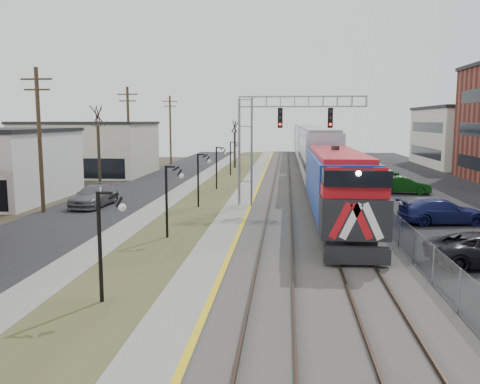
# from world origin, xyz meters

# --- Properties ---
(street_west) EXTENTS (7.00, 120.00, 0.04)m
(street_west) POSITION_xyz_m (-11.50, 35.00, 0.02)
(street_west) COLOR black
(street_west) RESTS_ON ground
(sidewalk) EXTENTS (2.00, 120.00, 0.08)m
(sidewalk) POSITION_xyz_m (-7.00, 35.00, 0.04)
(sidewalk) COLOR gray
(sidewalk) RESTS_ON ground
(grass_median) EXTENTS (4.00, 120.00, 0.06)m
(grass_median) POSITION_xyz_m (-4.00, 35.00, 0.03)
(grass_median) COLOR #474B28
(grass_median) RESTS_ON ground
(platform) EXTENTS (2.00, 120.00, 0.24)m
(platform) POSITION_xyz_m (-1.00, 35.00, 0.12)
(platform) COLOR gray
(platform) RESTS_ON ground
(ballast_bed) EXTENTS (8.00, 120.00, 0.20)m
(ballast_bed) POSITION_xyz_m (4.00, 35.00, 0.10)
(ballast_bed) COLOR #595651
(ballast_bed) RESTS_ON ground
(parking_lot) EXTENTS (16.00, 120.00, 0.04)m
(parking_lot) POSITION_xyz_m (16.00, 35.00, 0.02)
(parking_lot) COLOR black
(parking_lot) RESTS_ON ground
(platform_edge) EXTENTS (0.24, 120.00, 0.01)m
(platform_edge) POSITION_xyz_m (-0.12, 35.00, 0.24)
(platform_edge) COLOR gold
(platform_edge) RESTS_ON platform
(track_near) EXTENTS (1.58, 120.00, 0.15)m
(track_near) POSITION_xyz_m (2.00, 35.00, 0.28)
(track_near) COLOR #2D2119
(track_near) RESTS_ON ballast_bed
(track_far) EXTENTS (1.58, 120.00, 0.15)m
(track_far) POSITION_xyz_m (5.50, 35.00, 0.28)
(track_far) COLOR #2D2119
(track_far) RESTS_ON ballast_bed
(train) EXTENTS (3.00, 85.85, 5.33)m
(train) POSITION_xyz_m (5.50, 57.12, 2.92)
(train) COLOR #13329B
(train) RESTS_ON ground
(signal_gantry) EXTENTS (9.00, 1.07, 8.15)m
(signal_gantry) POSITION_xyz_m (1.22, 27.99, 5.59)
(signal_gantry) COLOR gray
(signal_gantry) RESTS_ON ground
(lampposts) EXTENTS (0.14, 62.14, 4.00)m
(lampposts) POSITION_xyz_m (-4.00, 18.29, 2.00)
(lampposts) COLOR black
(lampposts) RESTS_ON ground
(utility_poles) EXTENTS (0.28, 80.28, 10.00)m
(utility_poles) POSITION_xyz_m (-14.50, 25.00, 5.00)
(utility_poles) COLOR #4C3823
(utility_poles) RESTS_ON ground
(fence) EXTENTS (0.04, 120.00, 1.60)m
(fence) POSITION_xyz_m (8.20, 35.00, 0.80)
(fence) COLOR gray
(fence) RESTS_ON ground
(bare_trees) EXTENTS (12.30, 42.30, 5.95)m
(bare_trees) POSITION_xyz_m (-12.66, 38.91, 2.70)
(bare_trees) COLOR #382D23
(bare_trees) RESTS_ON ground
(car_lot_d) EXTENTS (5.57, 2.89, 1.54)m
(car_lot_d) POSITION_xyz_m (12.16, 23.31, 0.77)
(car_lot_d) COLOR navy
(car_lot_d) RESTS_ON ground
(car_lot_e) EXTENTS (4.80, 3.36, 1.52)m
(car_lot_e) POSITION_xyz_m (12.06, 24.72, 0.76)
(car_lot_e) COLOR slate
(car_lot_e) RESTS_ON ground
(car_lot_f) EXTENTS (4.71, 2.19, 1.49)m
(car_lot_f) POSITION_xyz_m (12.84, 36.66, 0.75)
(car_lot_f) COLOR #0B3B0D
(car_lot_f) RESTS_ON ground
(car_street_b) EXTENTS (2.54, 5.57, 1.58)m
(car_street_b) POSITION_xyz_m (-11.84, 27.69, 0.79)
(car_street_b) COLOR slate
(car_street_b) RESTS_ON ground
(car_lot_g) EXTENTS (4.25, 2.34, 1.37)m
(car_lot_g) POSITION_xyz_m (12.97, 48.43, 0.68)
(car_lot_g) COLOR #0B3B16
(car_lot_g) RESTS_ON ground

